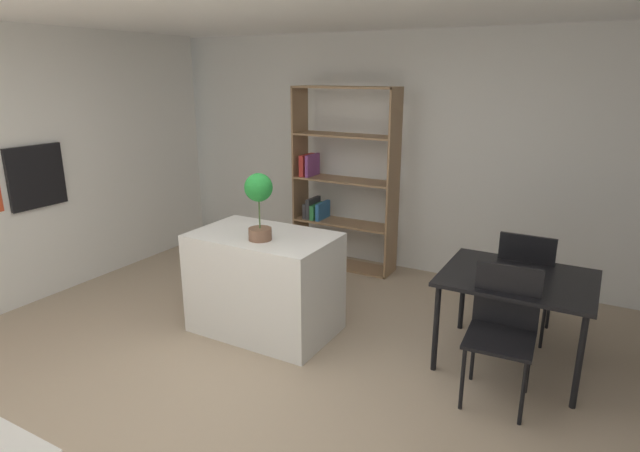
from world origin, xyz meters
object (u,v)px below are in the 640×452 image
object	(u,v)px
dining_table	(517,285)
dining_chair_far	(525,277)
built_in_oven	(36,176)
kitchen_island	(265,283)
potted_plant_on_island	(259,198)
open_bookshelf	(339,182)
dining_chair_near	(503,322)

from	to	relation	value
dining_table	dining_chair_far	distance (m)	0.47
built_in_oven	kitchen_island	distance (m)	2.51
kitchen_island	potted_plant_on_island	bearing A→B (deg)	-63.76
potted_plant_on_island	dining_chair_far	world-z (taller)	potted_plant_on_island
potted_plant_on_island	dining_table	world-z (taller)	potted_plant_on_island
built_in_oven	potted_plant_on_island	distance (m)	2.43
open_bookshelf	kitchen_island	bearing A→B (deg)	-83.68
potted_plant_on_island	dining_chair_far	distance (m)	2.31
kitchen_island	dining_chair_near	xyz separation A→B (m)	(1.99, 0.01, 0.11)
dining_table	dining_chair_far	size ratio (longest dim) A/B	1.15
kitchen_island	dining_chair_far	bearing A→B (deg)	25.22
potted_plant_on_island	open_bookshelf	xyz separation A→B (m)	(-0.26, 1.91, -0.24)
potted_plant_on_island	dining_chair_far	bearing A→B (deg)	29.07
built_in_oven	open_bookshelf	xyz separation A→B (m)	(2.14, 2.23, -0.24)
kitchen_island	potted_plant_on_island	xyz separation A→B (m)	(0.07, -0.13, 0.79)
kitchen_island	dining_chair_near	size ratio (longest dim) A/B	1.29
dining_table	dining_chair_far	world-z (taller)	dining_chair_far
kitchen_island	dining_table	size ratio (longest dim) A/B	1.10
kitchen_island	open_bookshelf	size ratio (longest dim) A/B	0.59
built_in_oven	dining_chair_far	size ratio (longest dim) A/B	0.63
open_bookshelf	dining_table	distance (m)	2.57
open_bookshelf	dining_chair_near	world-z (taller)	open_bookshelf
open_bookshelf	dining_table	bearing A→B (deg)	-30.55
dining_chair_near	open_bookshelf	bearing A→B (deg)	137.69
open_bookshelf	dining_chair_near	size ratio (longest dim) A/B	2.21
built_in_oven	open_bookshelf	distance (m)	3.10
dining_chair_far	dining_chair_near	xyz separation A→B (m)	(-0.01, -0.93, -0.00)
built_in_oven	open_bookshelf	size ratio (longest dim) A/B	0.29
potted_plant_on_island	dining_table	bearing A→B (deg)	17.54
built_in_oven	dining_chair_far	distance (m)	4.61
open_bookshelf	dining_chair_far	size ratio (longest dim) A/B	2.16
dining_table	dining_chair_near	xyz separation A→B (m)	(-0.01, -0.47, -0.10)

